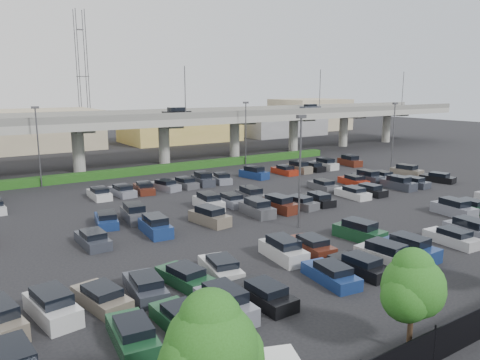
{
  "coord_description": "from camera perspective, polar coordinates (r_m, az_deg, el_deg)",
  "views": [
    {
      "loc": [
        -27.43,
        -39.41,
        12.76
      ],
      "look_at": [
        2.28,
        5.14,
        2.0
      ],
      "focal_mm": 35.0,
      "sensor_mm": 36.0,
      "label": 1
    }
  ],
  "objects": [
    {
      "name": "light_poles",
      "position": [
        47.96,
        -4.3,
        3.52
      ],
      "size": [
        66.9,
        48.38,
        10.3
      ],
      "color": "#46464A",
      "rests_on": "ground"
    },
    {
      "name": "comm_tower",
      "position": [
        117.71,
        -18.64,
        12.17
      ],
      "size": [
        2.4,
        2.4,
        30.0
      ],
      "color": "#46464A",
      "rests_on": "ground"
    },
    {
      "name": "hedge",
      "position": [
        71.06,
        -10.48,
        1.28
      ],
      "size": [
        66.0,
        1.6,
        1.1
      ],
      "primitive_type": "cube",
      "color": "#183E12",
      "rests_on": "ground"
    },
    {
      "name": "overpass",
      "position": [
        76.62,
        -12.89,
        6.75
      ],
      "size": [
        150.0,
        13.0,
        15.8
      ],
      "color": "#989890",
      "rests_on": "ground"
    },
    {
      "name": "ground",
      "position": [
        49.68,
        1.1,
        -3.52
      ],
      "size": [
        280.0,
        280.0,
        0.0
      ],
      "primitive_type": "plane",
      "color": "black"
    },
    {
      "name": "parked_cars",
      "position": [
        46.53,
        3.27,
        -3.76
      ],
      "size": [
        63.03,
        41.59,
        1.67
      ],
      "color": "silver",
      "rests_on": "ground"
    },
    {
      "name": "distant_buildings",
      "position": [
        109.14,
        -12.27,
        6.37
      ],
      "size": [
        138.0,
        24.0,
        9.0
      ],
      "color": "gray",
      "rests_on": "ground"
    }
  ]
}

